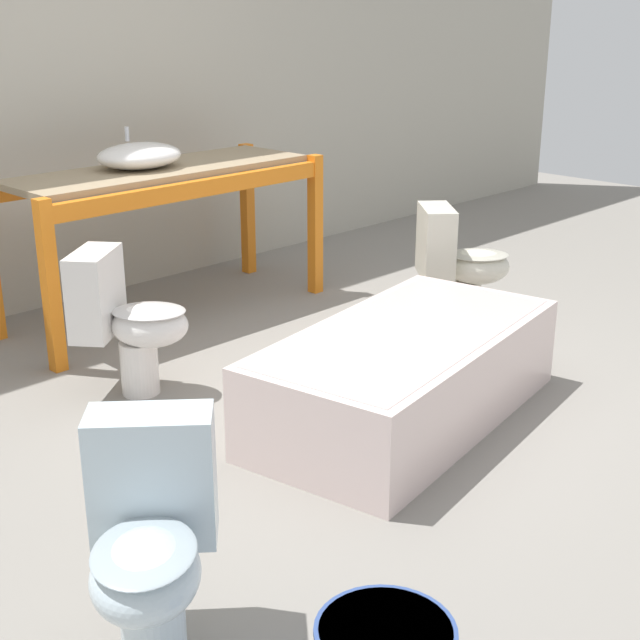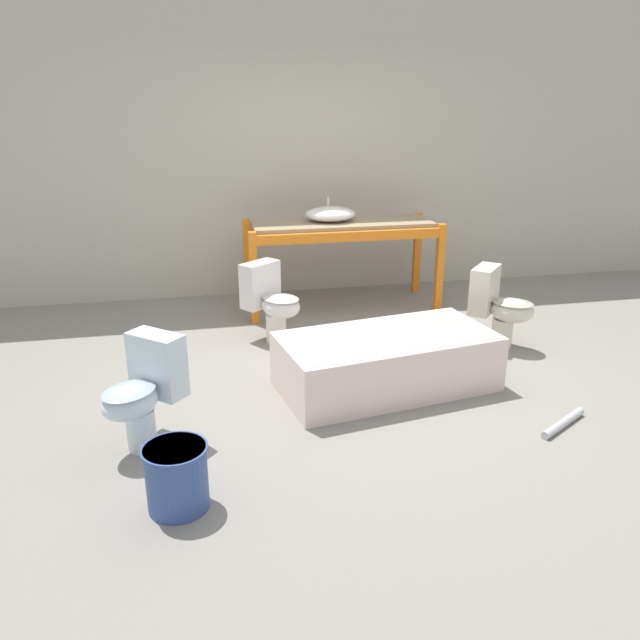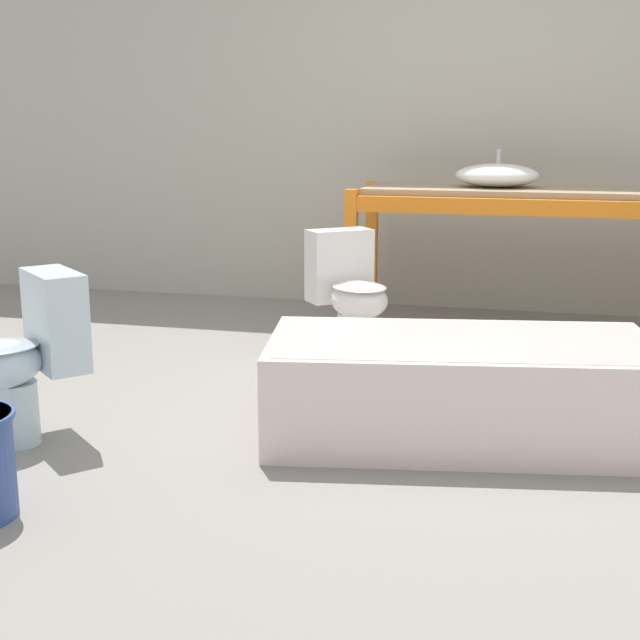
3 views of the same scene
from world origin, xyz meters
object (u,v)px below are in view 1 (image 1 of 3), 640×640
Objects in this scene: bathtub_main at (406,368)px; toilet_extra at (126,317)px; toilet_near at (150,539)px; toilet_far at (458,261)px; sink_basin at (139,156)px.

bathtub_main is 1.31m from toilet_extra.
toilet_near and toilet_far have the same top height.
bathtub_main is (-0.01, -1.94, -0.71)m from sink_basin.
bathtub_main is 2.41× the size of toilet_near.
toilet_near is (-1.68, -2.42, -0.57)m from sink_basin.
sink_basin is 1.24m from toilet_extra.
sink_basin is 3.00m from toilet_near.
toilet_far is 1.00× the size of toilet_extra.
sink_basin is at bearing 12.00° from toilet_extra.
toilet_near is at bearing -159.97° from toilet_extra.
toilet_extra is at bearing -129.75° from sink_basin.
toilet_near is 3.02m from toilet_far.
sink_basin reaches higher than toilet_near.
toilet_far is at bearing 62.07° from toilet_near.
sink_basin reaches higher than toilet_far.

